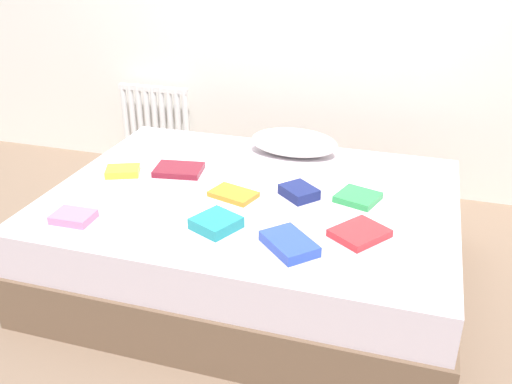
{
  "coord_description": "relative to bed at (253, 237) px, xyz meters",
  "views": [
    {
      "loc": [
        0.75,
        -2.39,
        1.73
      ],
      "look_at": [
        0.0,
        0.05,
        0.48
      ],
      "focal_mm": 39.57,
      "sensor_mm": 36.0,
      "label": 1
    }
  ],
  "objects": [
    {
      "name": "textbook_navy",
      "position": [
        0.23,
        0.02,
        0.28
      ],
      "size": [
        0.22,
        0.21,
        0.05
      ],
      "primitive_type": "cube",
      "rotation": [
        0.0,
        0.0,
        -0.71
      ],
      "color": "navy",
      "rests_on": "bed"
    },
    {
      "name": "bed",
      "position": [
        0.0,
        0.0,
        0.0
      ],
      "size": [
        2.0,
        1.5,
        0.5
      ],
      "color": "brown",
      "rests_on": "ground"
    },
    {
      "name": "textbook_white",
      "position": [
        -0.49,
        -0.22,
        0.28
      ],
      "size": [
        0.29,
        0.27,
        0.05
      ],
      "primitive_type": "cube",
      "rotation": [
        0.0,
        0.0,
        -0.43
      ],
      "color": "white",
      "rests_on": "bed"
    },
    {
      "name": "textbook_yellow",
      "position": [
        -0.73,
        0.01,
        0.27
      ],
      "size": [
        0.21,
        0.19,
        0.04
      ],
      "primitive_type": "cube",
      "rotation": [
        0.0,
        0.0,
        0.4
      ],
      "color": "yellow",
      "rests_on": "bed"
    },
    {
      "name": "radiator",
      "position": [
        -1.14,
        1.2,
        0.12
      ],
      "size": [
        0.54,
        0.04,
        0.53
      ],
      "color": "white",
      "rests_on": "ground"
    },
    {
      "name": "textbook_teal",
      "position": [
        -0.05,
        -0.39,
        0.28
      ],
      "size": [
        0.23,
        0.24,
        0.05
      ],
      "primitive_type": "cube",
      "rotation": [
        0.0,
        0.0,
        -0.44
      ],
      "color": "teal",
      "rests_on": "bed"
    },
    {
      "name": "textbook_green",
      "position": [
        0.51,
        0.07,
        0.27
      ],
      "size": [
        0.23,
        0.22,
        0.03
      ],
      "primitive_type": "cube",
      "rotation": [
        0.0,
        0.0,
        -0.31
      ],
      "color": "green",
      "rests_on": "bed"
    },
    {
      "name": "ground_plane",
      "position": [
        0.0,
        0.0,
        -0.25
      ],
      "size": [
        8.0,
        8.0,
        0.0
      ],
      "primitive_type": "plane",
      "color": "#7F6651"
    },
    {
      "name": "textbook_red",
      "position": [
        0.56,
        -0.27,
        0.27
      ],
      "size": [
        0.28,
        0.28,
        0.03
      ],
      "primitive_type": "cube",
      "rotation": [
        0.0,
        0.0,
        0.95
      ],
      "color": "red",
      "rests_on": "bed"
    },
    {
      "name": "textbook_blue",
      "position": [
        0.3,
        -0.46,
        0.28
      ],
      "size": [
        0.28,
        0.28,
        0.04
      ],
      "primitive_type": "cube",
      "rotation": [
        0.0,
        0.0,
        -0.77
      ],
      "color": "#2847B7",
      "rests_on": "bed"
    },
    {
      "name": "textbook_maroon",
      "position": [
        -0.45,
        0.12,
        0.27
      ],
      "size": [
        0.27,
        0.22,
        0.03
      ],
      "primitive_type": "cube",
      "rotation": [
        0.0,
        0.0,
        0.15
      ],
      "color": "maroon",
      "rests_on": "bed"
    },
    {
      "name": "pillow",
      "position": [
        0.07,
        0.54,
        0.33
      ],
      "size": [
        0.5,
        0.26,
        0.15
      ],
      "primitive_type": "ellipsoid",
      "color": "white",
      "rests_on": "bed"
    },
    {
      "name": "textbook_orange",
      "position": [
        -0.08,
        -0.07,
        0.27
      ],
      "size": [
        0.25,
        0.2,
        0.03
      ],
      "primitive_type": "cube",
      "rotation": [
        0.0,
        0.0,
        -0.29
      ],
      "color": "orange",
      "rests_on": "bed"
    },
    {
      "name": "textbook_pink",
      "position": [
        -0.69,
        -0.51,
        0.27
      ],
      "size": [
        0.18,
        0.14,
        0.04
      ],
      "primitive_type": "cube",
      "rotation": [
        0.0,
        0.0,
        0.02
      ],
      "color": "pink",
      "rests_on": "bed"
    }
  ]
}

